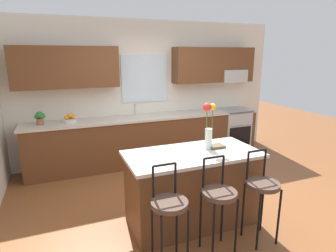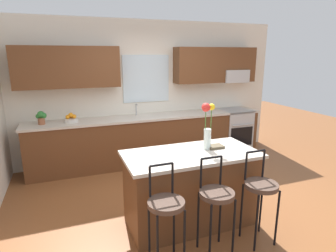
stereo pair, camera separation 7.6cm
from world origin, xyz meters
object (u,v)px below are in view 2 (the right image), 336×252
Objects in this scene: cookbook at (215,147)px; potted_plant_small at (41,117)px; kitchen_island at (191,188)px; bar_stool_middle at (216,198)px; bar_stool_near at (166,208)px; fruit_bowl_oranges at (71,119)px; oven_range at (234,130)px; flower_vase at (208,125)px; bar_stool_far at (261,189)px.

cookbook is 0.88× the size of potted_plant_small.
bar_stool_middle reaches higher than kitchen_island.
fruit_bowl_oranges is (-0.73, 2.79, 0.34)m from bar_stool_near.
kitchen_island is 1.55× the size of bar_stool_near.
bar_stool_near is (-2.58, -2.76, 0.18)m from oven_range.
oven_range is at bearing 46.61° from kitchen_island.
potted_plant_small is at bearing 128.84° from kitchen_island.
potted_plant_small is at bearing 133.22° from flower_vase.
bar_stool_far is at bearing -56.74° from fruit_bowl_oranges.
bar_stool_middle is at bearing 180.00° from bar_stool_far.
fruit_bowl_oranges is (-3.31, 0.03, 0.52)m from oven_range.
potted_plant_small is (-2.11, 2.11, 0.11)m from cookbook.
cookbook is 0.83× the size of fruit_bowl_oranges.
potted_plant_small is at bearing 113.30° from bar_stool_near.
oven_range is 2.86m from flower_vase.
bar_stool_near and bar_stool_middle have the same top height.
bar_stool_near is 1.79× the size of flower_vase.
flower_vase reaches higher than cookbook.
bar_stool_far is at bearing -64.97° from flower_vase.
bar_stool_middle is (-2.03, -2.76, 0.18)m from oven_range.
oven_range is 4.60× the size of cookbook.
bar_stool_near is at bearing -75.34° from fruit_bowl_oranges.
oven_range is 0.88× the size of bar_stool_near.
bar_stool_near is 4.34× the size of fruit_bowl_oranges.
kitchen_island is at bearing -59.56° from fruit_bowl_oranges.
bar_stool_near is at bearing -143.28° from cookbook.
potted_plant_small is (-1.75, 2.78, 0.41)m from bar_stool_middle.
bar_stool_near is at bearing -131.94° from kitchen_island.
bar_stool_middle is at bearing -90.00° from kitchen_island.
fruit_bowl_oranges is at bearing 114.64° from bar_stool_middle.
flower_vase reaches higher than bar_stool_far.
kitchen_island is at bearing 90.00° from bar_stool_middle.
cookbook is (0.91, 0.68, 0.30)m from bar_stool_near.
bar_stool_middle is 0.93m from flower_vase.
kitchen_island is at bearing -169.70° from cookbook.
fruit_bowl_oranges is at bearing 104.66° from bar_stool_near.
bar_stool_near is 1.10m from bar_stool_far.
oven_range is 0.57× the size of kitchen_island.
bar_stool_near and bar_stool_far have the same top height.
cookbook is at bearing 36.72° from bar_stool_near.
flower_vase reaches higher than bar_stool_middle.
cookbook is at bearing -45.00° from potted_plant_small.
fruit_bowl_oranges is (-1.28, 2.79, 0.34)m from bar_stool_middle.
flower_vase is 2.43× the size of fruit_bowl_oranges.
kitchen_island is 0.84m from bar_stool_near.
flower_vase reaches higher than potted_plant_small.
bar_stool_near is 2.90m from fruit_bowl_oranges.
fruit_bowl_oranges reaches higher than cookbook.
bar_stool_far reaches higher than kitchen_island.
flower_vase reaches higher than kitchen_island.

